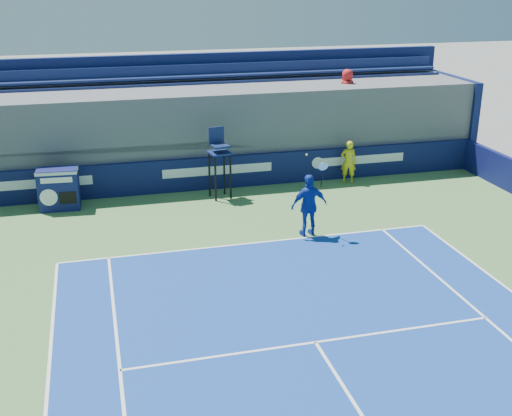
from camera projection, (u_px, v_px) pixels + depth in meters
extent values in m
imported|color=gold|center=(348.00, 162.00, 23.79)|extent=(0.68, 0.56, 1.60)
cube|color=white|center=(253.00, 243.00, 18.69)|extent=(10.97, 0.07, 0.00)
cube|color=white|center=(316.00, 342.00, 13.71)|extent=(8.23, 0.07, 0.00)
cube|color=#0B1141|center=(217.00, 173.00, 23.22)|extent=(20.40, 0.20, 1.20)
cube|color=white|center=(44.00, 183.00, 21.67)|extent=(3.20, 0.01, 0.32)
cube|color=white|center=(218.00, 170.00, 23.08)|extent=(4.00, 0.01, 0.32)
cube|color=white|center=(360.00, 160.00, 24.37)|extent=(3.60, 0.01, 0.32)
cylinder|color=white|center=(318.00, 163.00, 23.97)|extent=(0.44, 0.01, 0.44)
cube|color=#101550|center=(59.00, 189.00, 21.17)|extent=(1.35, 0.79, 1.40)
cube|color=silver|center=(57.00, 171.00, 20.95)|extent=(1.37, 0.81, 0.10)
cylinder|color=white|center=(49.00, 197.00, 20.84)|extent=(0.56, 0.06, 0.56)
cube|color=black|center=(68.00, 198.00, 20.96)|extent=(0.55, 0.06, 0.40)
cube|color=white|center=(56.00, 180.00, 20.69)|extent=(1.00, 0.08, 0.18)
cylinder|color=black|center=(216.00, 179.00, 21.84)|extent=(0.08, 0.08, 1.60)
cylinder|color=black|center=(231.00, 177.00, 22.07)|extent=(0.08, 0.08, 1.60)
cylinder|color=black|center=(209.00, 175.00, 22.32)|extent=(0.08, 0.08, 1.60)
cylinder|color=black|center=(224.00, 173.00, 22.54)|extent=(0.08, 0.08, 1.60)
cube|color=#101C51|center=(219.00, 153.00, 21.90)|extent=(0.82, 0.82, 0.06)
cube|color=#13214A|center=(220.00, 146.00, 21.73)|extent=(0.63, 0.55, 0.08)
cube|color=#121C46|center=(216.00, 135.00, 21.93)|extent=(0.55, 0.16, 0.60)
imported|color=#13319F|center=(309.00, 205.00, 18.94)|extent=(1.14, 0.52, 1.90)
cylinder|color=black|center=(322.00, 181.00, 18.71)|extent=(0.04, 0.16, 0.39)
torus|color=silver|center=(323.00, 166.00, 18.48)|extent=(0.30, 0.12, 0.29)
cylinder|color=white|center=(323.00, 166.00, 18.48)|extent=(0.25, 0.09, 0.24)
sphere|color=#BDD22E|center=(307.00, 155.00, 18.26)|extent=(0.07, 0.07, 0.07)
cube|color=#505055|center=(207.00, 131.00, 24.56)|extent=(20.40, 3.60, 3.38)
cube|color=#505055|center=(214.00, 145.00, 23.41)|extent=(20.40, 0.90, 0.55)
cube|color=navy|center=(214.00, 133.00, 23.15)|extent=(20.00, 0.45, 0.08)
cube|color=navy|center=(213.00, 126.00, 23.31)|extent=(20.00, 0.06, 0.45)
cube|color=#505055|center=(209.00, 125.00, 24.04)|extent=(20.40, 0.90, 0.55)
cube|color=navy|center=(209.00, 113.00, 23.78)|extent=(20.00, 0.45, 0.08)
cube|color=navy|center=(208.00, 107.00, 23.94)|extent=(20.00, 0.06, 0.45)
cube|color=#505055|center=(204.00, 106.00, 24.66)|extent=(20.40, 0.90, 0.55)
cube|color=navy|center=(205.00, 94.00, 24.40)|extent=(20.00, 0.45, 0.08)
cube|color=navy|center=(203.00, 88.00, 24.56)|extent=(20.00, 0.06, 0.45)
cube|color=#505055|center=(200.00, 88.00, 25.29)|extent=(20.40, 0.90, 0.55)
cube|color=navy|center=(200.00, 76.00, 25.03)|extent=(20.00, 0.45, 0.08)
cube|color=navy|center=(199.00, 70.00, 25.19)|extent=(20.00, 0.06, 0.45)
cube|color=#0C1647|center=(198.00, 108.00, 26.15)|extent=(20.80, 0.30, 4.40)
cube|color=#0C1647|center=(449.00, 117.00, 26.98)|extent=(0.30, 3.90, 3.40)
imported|color=silver|center=(176.00, 119.00, 22.67)|extent=(1.08, 0.75, 1.54)
imported|color=red|center=(347.00, 90.00, 24.89)|extent=(0.85, 0.62, 1.60)
imported|color=black|center=(407.00, 106.00, 24.77)|extent=(0.66, 0.52, 1.60)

